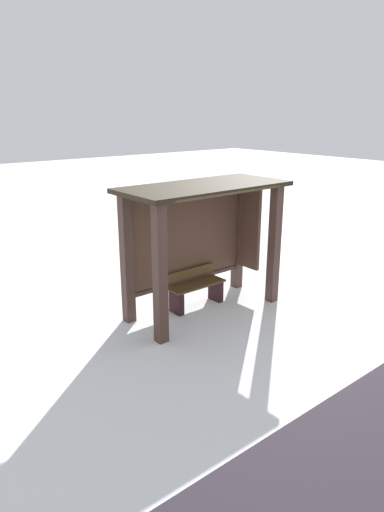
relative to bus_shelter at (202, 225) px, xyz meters
The scene contains 3 objects.
ground_plane 1.74m from the bus_shelter, 118.00° to the right, with size 60.00×60.00×0.00m, color white.
bus_shelter is the anchor object (origin of this frame).
bench_left_inside 1.37m from the bus_shelter, 139.58° to the left, with size 1.24×0.42×0.78m.
Camera 1 is at (-5.52, -6.43, 3.85)m, focal length 32.01 mm.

